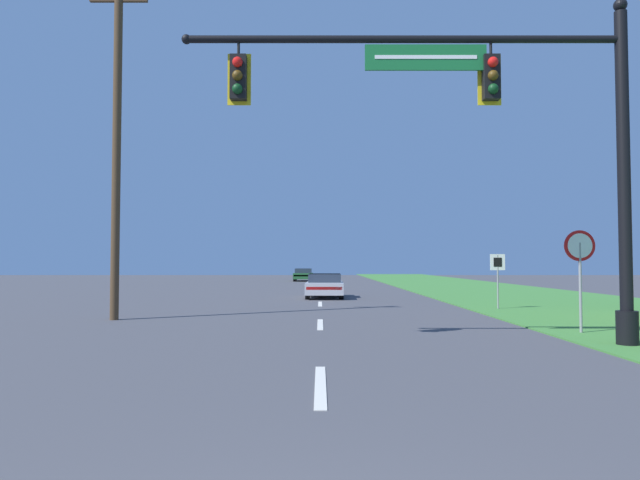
% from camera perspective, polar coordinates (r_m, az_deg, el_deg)
% --- Properties ---
extents(grass_verge_right, '(10.00, 110.00, 0.04)m').
position_cam_1_polar(grass_verge_right, '(33.88, 18.13, -5.11)').
color(grass_verge_right, '#428438').
rests_on(grass_verge_right, ground).
extents(road_center_line, '(0.16, 34.80, 0.01)m').
position_cam_1_polar(road_center_line, '(24.22, 0.00, -6.42)').
color(road_center_line, silver).
rests_on(road_center_line, ground).
extents(signal_mast, '(9.57, 0.47, 7.34)m').
position_cam_1_polar(signal_mast, '(12.88, 18.42, 10.15)').
color(signal_mast, black).
rests_on(signal_mast, grass_verge_right).
extents(car_ahead, '(1.91, 4.33, 1.19)m').
position_cam_1_polar(car_ahead, '(28.72, 0.47, -4.58)').
color(car_ahead, black).
rests_on(car_ahead, ground).
extents(far_car, '(1.82, 4.47, 1.19)m').
position_cam_1_polar(far_car, '(55.29, -1.69, -3.49)').
color(far_car, black).
rests_on(far_car, ground).
extents(stop_sign, '(0.76, 0.07, 2.50)m').
position_cam_1_polar(stop_sign, '(15.38, 24.54, -1.64)').
color(stop_sign, gray).
rests_on(stop_sign, grass_verge_right).
extents(route_sign_post, '(0.55, 0.06, 2.03)m').
position_cam_1_polar(route_sign_post, '(22.34, 17.33, -2.75)').
color(route_sign_post, gray).
rests_on(route_sign_post, grass_verge_right).
extents(utility_pole_near, '(1.80, 0.26, 10.86)m').
position_cam_1_polar(utility_pole_near, '(18.98, -19.67, 9.54)').
color(utility_pole_near, '#4C3823').
rests_on(utility_pole_near, ground).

